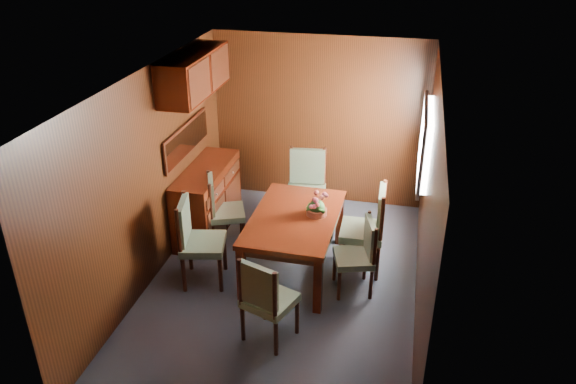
% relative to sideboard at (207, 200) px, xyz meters
% --- Properties ---
extents(ground, '(4.50, 4.50, 0.00)m').
position_rel_sideboard_xyz_m(ground, '(1.25, -1.00, -0.45)').
color(ground, '#333845').
rests_on(ground, ground).
extents(room_shell, '(3.06, 4.52, 2.41)m').
position_rel_sideboard_xyz_m(room_shell, '(1.15, -0.67, 1.18)').
color(room_shell, black).
rests_on(room_shell, ground).
extents(sideboard, '(0.48, 1.40, 0.90)m').
position_rel_sideboard_xyz_m(sideboard, '(0.00, 0.00, 0.00)').
color(sideboard, '#381107').
rests_on(sideboard, ground).
extents(dining_table, '(1.00, 1.57, 0.73)m').
position_rel_sideboard_xyz_m(dining_table, '(1.32, -0.66, 0.17)').
color(dining_table, '#381107').
rests_on(dining_table, ground).
extents(chair_left_near, '(0.57, 0.59, 1.05)m').
position_rel_sideboard_xyz_m(chair_left_near, '(0.28, -1.12, 0.13)').
color(chair_left_near, black).
rests_on(chair_left_near, ground).
extents(chair_left_far, '(0.57, 0.58, 0.95)m').
position_rel_sideboard_xyz_m(chair_left_far, '(0.29, -0.30, 0.08)').
color(chair_left_far, black).
rests_on(chair_left_far, ground).
extents(chair_right_near, '(0.51, 0.52, 0.90)m').
position_rel_sideboard_xyz_m(chair_right_near, '(2.10, -0.89, 0.05)').
color(chair_right_near, black).
rests_on(chair_right_near, ground).
extents(chair_right_far, '(0.50, 0.53, 1.08)m').
position_rel_sideboard_xyz_m(chair_right_far, '(2.16, -0.45, 0.15)').
color(chair_right_far, black).
rests_on(chair_right_far, ground).
extents(chair_head, '(0.58, 0.57, 0.96)m').
position_rel_sideboard_xyz_m(chair_head, '(1.31, -1.94, 0.09)').
color(chair_head, black).
rests_on(chair_head, ground).
extents(chair_foot, '(0.56, 0.54, 1.07)m').
position_rel_sideboard_xyz_m(chair_foot, '(1.24, 0.46, 0.14)').
color(chair_foot, black).
rests_on(chair_foot, ground).
extents(flower_centerpiece, '(0.26, 0.26, 0.26)m').
position_rel_sideboard_xyz_m(flower_centerpiece, '(1.56, -0.57, 0.40)').
color(flower_centerpiece, '#A74E33').
rests_on(flower_centerpiece, dining_table).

